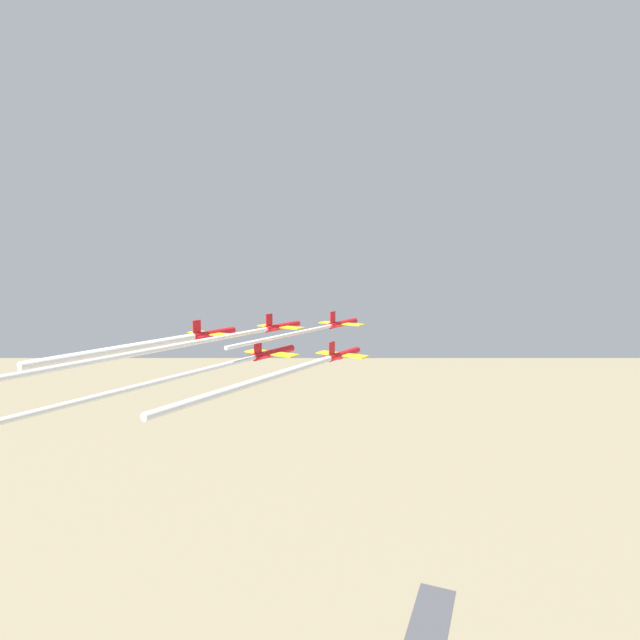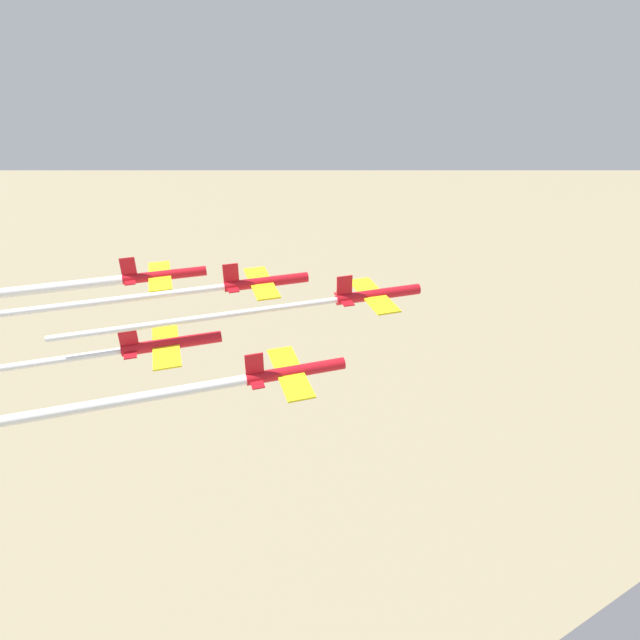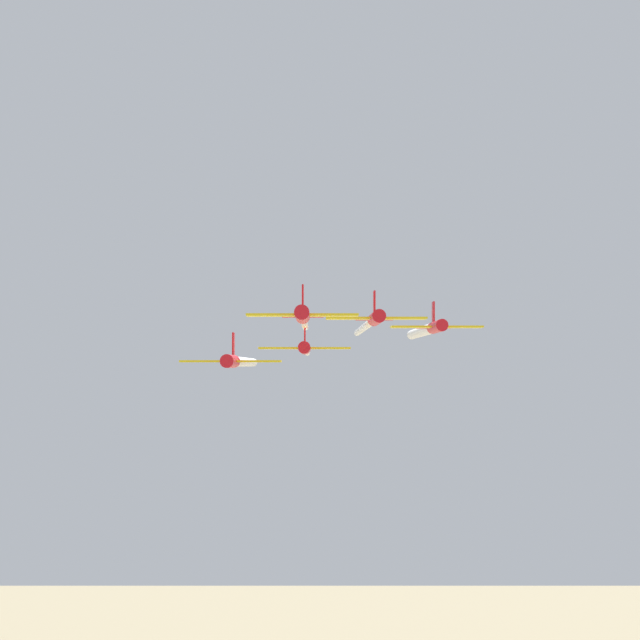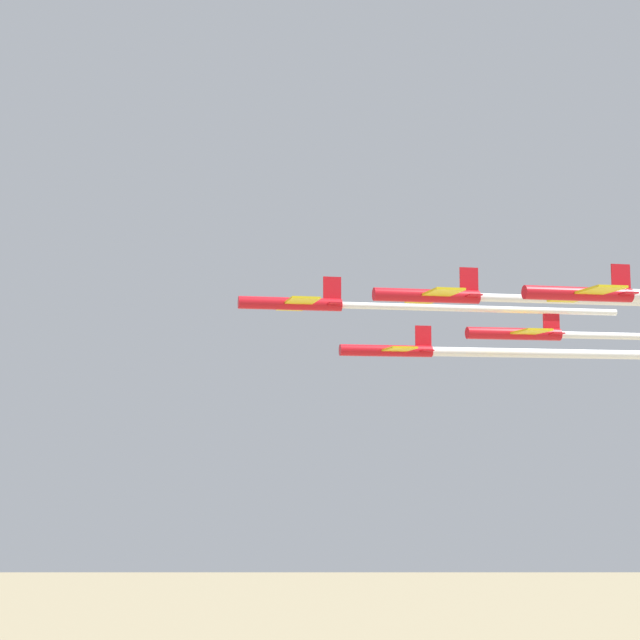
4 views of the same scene
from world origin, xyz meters
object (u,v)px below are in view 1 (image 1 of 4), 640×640
Objects in this scene: jet_3 at (213,333)px; jet_4 at (272,353)px; jet_0 at (342,323)px; jet_1 at (281,326)px; jet_2 at (343,354)px.

jet_4 is (5.00, 13.86, -2.38)m from jet_3.
jet_1 reaches higher than jet_0.
jet_4 is at bearing -59.53° from jet_1.
jet_2 is (14.28, 2.68, -4.18)m from jet_0.
jet_1 is 15.37m from jet_2.
jet_0 is 25.19m from jet_4.
jet_1 is at bearing 120.47° from jet_4.
jet_2 is at bearing -59.53° from jet_0.
jet_4 is (14.28, 2.68, -2.86)m from jet_1.
jet_2 is at bearing 0.00° from jet_1.
jet_0 is at bearing 59.53° from jet_3.
jet_3 reaches higher than jet_4.
jet_0 is at bearing 90.00° from jet_4.
jet_4 is at bearing -0.00° from jet_3.
jet_3 is (4.27, -25.04, 3.88)m from jet_2.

